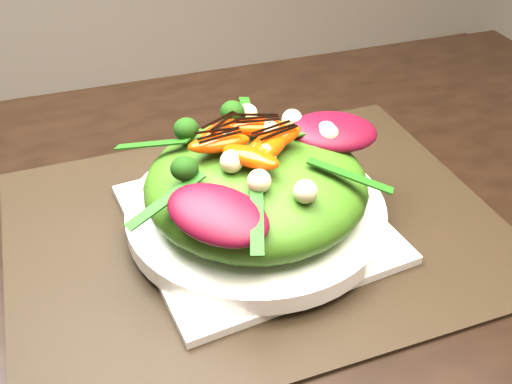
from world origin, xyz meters
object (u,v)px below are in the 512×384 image
object	(u,v)px
salad_bowl	(256,212)
lettuce_mound	(256,184)
placemat	(256,227)
plate_base	(256,222)
orange_segment	(233,137)
dining_table	(14,368)

from	to	relation	value
salad_bowl	lettuce_mound	size ratio (longest dim) A/B	1.19
placemat	plate_base	xyz separation A→B (m)	(0.00, 0.00, 0.01)
orange_segment	salad_bowl	bearing A→B (deg)	-55.17
lettuce_mound	plate_base	bearing A→B (deg)	0.00
salad_bowl	lettuce_mound	bearing A→B (deg)	0.00
placemat	lettuce_mound	size ratio (longest dim) A/B	2.25
plate_base	salad_bowl	xyz separation A→B (m)	(-0.00, 0.00, 0.01)
dining_table	plate_base	distance (m)	0.25
salad_bowl	plate_base	bearing A→B (deg)	0.00
dining_table	plate_base	xyz separation A→B (m)	(0.24, 0.08, 0.03)
plate_base	lettuce_mound	distance (m)	0.05
lettuce_mound	orange_segment	xyz separation A→B (m)	(-0.02, 0.02, 0.04)
plate_base	salad_bowl	distance (m)	0.01
lettuce_mound	orange_segment	world-z (taller)	orange_segment
dining_table	lettuce_mound	distance (m)	0.26
placemat	salad_bowl	world-z (taller)	salad_bowl
placemat	plate_base	bearing A→B (deg)	0.00
placemat	orange_segment	world-z (taller)	orange_segment
plate_base	lettuce_mound	bearing A→B (deg)	180.00
salad_bowl	lettuce_mound	xyz separation A→B (m)	(0.00, 0.00, 0.03)
dining_table	placemat	distance (m)	0.25
dining_table	salad_bowl	xyz separation A→B (m)	(0.24, 0.08, 0.04)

